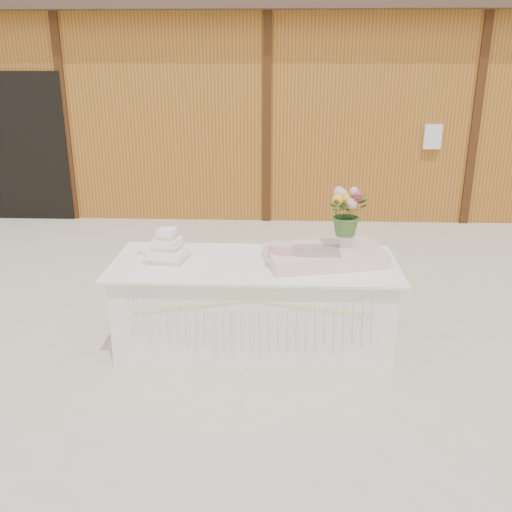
{
  "coord_description": "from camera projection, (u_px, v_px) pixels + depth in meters",
  "views": [
    {
      "loc": [
        0.21,
        -4.5,
        2.42
      ],
      "look_at": [
        0.0,
        0.3,
        0.72
      ],
      "focal_mm": 40.0,
      "sensor_mm": 36.0,
      "label": 1
    }
  ],
  "objects": [
    {
      "name": "flower_vase",
      "position": [
        346.0,
        238.0,
        4.79
      ],
      "size": [
        0.11,
        0.11,
        0.15
      ],
      "primitive_type": "cylinder",
      "color": "silver",
      "rests_on": "satin_runner"
    },
    {
      "name": "pink_cake_stand",
      "position": [
        281.0,
        253.0,
        4.69
      ],
      "size": [
        0.26,
        0.26,
        0.19
      ],
      "color": "white",
      "rests_on": "cake_table"
    },
    {
      "name": "wedding_cake",
      "position": [
        168.0,
        249.0,
        4.82
      ],
      "size": [
        0.35,
        0.35,
        0.27
      ],
      "rotation": [
        0.0,
        0.0,
        -0.16
      ],
      "color": "white",
      "rests_on": "cake_table"
    },
    {
      "name": "barn",
      "position": [
        269.0,
        99.0,
        10.14
      ],
      "size": [
        12.6,
        4.6,
        3.3
      ],
      "color": "#AC6724",
      "rests_on": "ground"
    },
    {
      "name": "satin_runner",
      "position": [
        324.0,
        256.0,
        4.77
      ],
      "size": [
        1.05,
        0.75,
        0.12
      ],
      "primitive_type": "cube",
      "rotation": [
        0.0,
        0.0,
        0.23
      ],
      "color": "beige",
      "rests_on": "cake_table"
    },
    {
      "name": "ground",
      "position": [
        255.0,
        344.0,
        5.05
      ],
      "size": [
        80.0,
        80.0,
        0.0
      ],
      "primitive_type": "plane",
      "color": "beige",
      "rests_on": "ground"
    },
    {
      "name": "bouquet",
      "position": [
        347.0,
        207.0,
        4.7
      ],
      "size": [
        0.44,
        0.43,
        0.38
      ],
      "primitive_type": "imported",
      "rotation": [
        0.0,
        0.0,
        0.54
      ],
      "color": "#3E6428",
      "rests_on": "flower_vase"
    },
    {
      "name": "loose_flowers",
      "position": [
        143.0,
        256.0,
        4.92
      ],
      "size": [
        0.18,
        0.31,
        0.02
      ],
      "primitive_type": null,
      "rotation": [
        0.0,
        0.0,
        -0.24
      ],
      "color": "pink",
      "rests_on": "cake_table"
    },
    {
      "name": "cake_table",
      "position": [
        254.0,
        304.0,
        4.91
      ],
      "size": [
        2.4,
        1.0,
        0.77
      ],
      "color": "white",
      "rests_on": "ground"
    }
  ]
}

